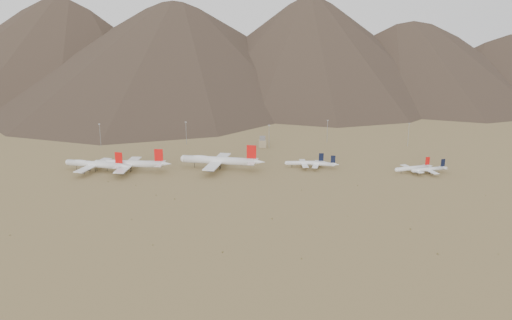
{
  "coord_description": "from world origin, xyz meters",
  "views": [
    {
      "loc": [
        28.41,
        -408.81,
        126.94
      ],
      "look_at": [
        23.94,
        30.0,
        9.51
      ],
      "focal_mm": 35.0,
      "sensor_mm": 36.0,
      "label": 1
    }
  ],
  "objects_px": {
    "narrowbody_a": "(306,163)",
    "widebody_centre": "(130,164)",
    "widebody_west": "(95,164)",
    "widebody_east": "(219,160)",
    "control_tower": "(262,142)",
    "narrowbody_b": "(318,164)"
  },
  "relations": [
    {
      "from": "widebody_west",
      "to": "narrowbody_b",
      "type": "distance_m",
      "value": 204.01
    },
    {
      "from": "widebody_west",
      "to": "widebody_east",
      "type": "height_order",
      "value": "widebody_east"
    },
    {
      "from": "widebody_centre",
      "to": "widebody_east",
      "type": "height_order",
      "value": "widebody_east"
    },
    {
      "from": "widebody_east",
      "to": "narrowbody_a",
      "type": "distance_m",
      "value": 80.56
    },
    {
      "from": "widebody_west",
      "to": "widebody_east",
      "type": "distance_m",
      "value": 112.42
    },
    {
      "from": "narrowbody_a",
      "to": "narrowbody_b",
      "type": "distance_m",
      "value": 11.52
    },
    {
      "from": "widebody_east",
      "to": "narrowbody_a",
      "type": "xyz_separation_m",
      "value": [
        80.2,
        6.52,
        -3.87
      ]
    },
    {
      "from": "narrowbody_a",
      "to": "widebody_centre",
      "type": "bearing_deg",
      "value": -177.18
    },
    {
      "from": "narrowbody_a",
      "to": "control_tower",
      "type": "relative_size",
      "value": 3.38
    },
    {
      "from": "widebody_west",
      "to": "narrowbody_b",
      "type": "relative_size",
      "value": 1.68
    },
    {
      "from": "widebody_west",
      "to": "widebody_centre",
      "type": "height_order",
      "value": "widebody_centre"
    },
    {
      "from": "widebody_east",
      "to": "control_tower",
      "type": "relative_size",
      "value": 6.63
    },
    {
      "from": "narrowbody_a",
      "to": "widebody_west",
      "type": "bearing_deg",
      "value": -178.11
    },
    {
      "from": "control_tower",
      "to": "widebody_east",
      "type": "bearing_deg",
      "value": -114.81
    },
    {
      "from": "control_tower",
      "to": "narrowbody_a",
      "type": "bearing_deg",
      "value": -63.39
    },
    {
      "from": "widebody_centre",
      "to": "narrowbody_b",
      "type": "relative_size",
      "value": 1.88
    },
    {
      "from": "narrowbody_b",
      "to": "widebody_west",
      "type": "bearing_deg",
      "value": -164.19
    },
    {
      "from": "widebody_centre",
      "to": "narrowbody_b",
      "type": "distance_m",
      "value": 172.39
    },
    {
      "from": "widebody_east",
      "to": "control_tower",
      "type": "height_order",
      "value": "widebody_east"
    },
    {
      "from": "widebody_east",
      "to": "control_tower",
      "type": "xyz_separation_m",
      "value": [
        40.06,
        86.66,
        -2.9
      ]
    },
    {
      "from": "narrowbody_b",
      "to": "control_tower",
      "type": "xyz_separation_m",
      "value": [
        -51.45,
        82.33,
        1.2
      ]
    },
    {
      "from": "widebody_west",
      "to": "narrowbody_b",
      "type": "xyz_separation_m",
      "value": [
        203.58,
        13.1,
        -2.54
      ]
    }
  ]
}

